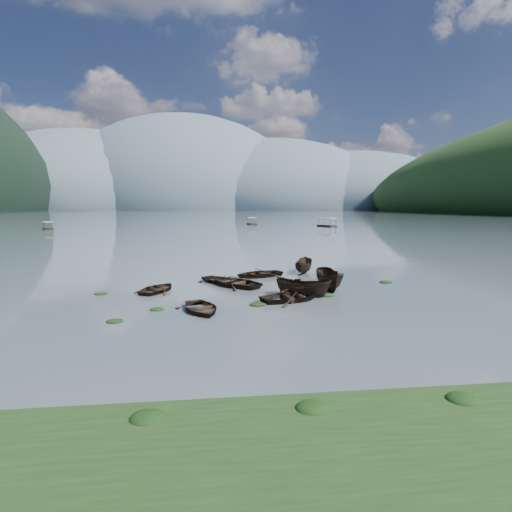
{
  "coord_description": "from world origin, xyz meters",
  "views": [
    {
      "loc": [
        -4.09,
        -23.44,
        6.42
      ],
      "look_at": [
        0.0,
        12.0,
        2.0
      ],
      "focal_mm": 28.0,
      "sensor_mm": 36.0,
      "label": 1
    }
  ],
  "objects": [
    {
      "name": "weed_clump_0",
      "position": [
        -9.46,
        -0.94,
        0.0
      ],
      "size": [
        0.95,
        0.78,
        0.21
      ],
      "primitive_type": "ellipsoid",
      "color": "black",
      "rests_on": "ground"
    },
    {
      "name": "weed_clump_2",
      "position": [
        -1.01,
        1.94,
        0.0
      ],
      "size": [
        1.13,
        0.9,
        0.24
      ],
      "primitive_type": "ellipsoid",
      "color": "black",
      "rests_on": "ground"
    },
    {
      "name": "pontoon_left",
      "position": [
        -49.38,
        94.89,
        0.0
      ],
      "size": [
        4.56,
        6.05,
        2.15
      ],
      "primitive_type": null,
      "rotation": [
        0.0,
        0.0,
        0.46
      ],
      "color": "black",
      "rests_on": "ground"
    },
    {
      "name": "rowboat_6",
      "position": [
        -3.26,
        10.08,
        0.0
      ],
      "size": [
        4.77,
        4.95,
        0.84
      ],
      "primitive_type": "imported",
      "rotation": [
        0.0,
        0.0,
        0.67
      ],
      "color": "black",
      "rests_on": "ground"
    },
    {
      "name": "weed_clump_5",
      "position": [
        -12.15,
        6.53,
        0.0
      ],
      "size": [
        0.99,
        0.8,
        0.21
      ],
      "primitive_type": "ellipsoid",
      "color": "black",
      "rests_on": "ground"
    },
    {
      "name": "weed_clump_6",
      "position": [
        -2.25,
        12.11,
        0.0
      ],
      "size": [
        1.03,
        0.86,
        0.22
      ],
      "primitive_type": "ellipsoid",
      "color": "black",
      "rests_on": "ground"
    },
    {
      "name": "haze_mtn_c",
      "position": [
        140.0,
        900.0,
        0.0
      ],
      "size": [
        520.0,
        520.0,
        260.0
      ],
      "primitive_type": "ellipsoid",
      "color": "#475666",
      "rests_on": "ground"
    },
    {
      "name": "rowboat_7",
      "position": [
        0.33,
        12.61,
        0.0
      ],
      "size": [
        5.37,
        4.61,
        0.94
      ],
      "primitive_type": "imported",
      "rotation": [
        0.0,
        0.0,
        5.07
      ],
      "color": "black",
      "rests_on": "ground"
    },
    {
      "name": "haze_mtn_d",
      "position": [
        320.0,
        900.0,
        0.0
      ],
      "size": [
        520.0,
        520.0,
        220.0
      ],
      "primitive_type": "ellipsoid",
      "color": "#475666",
      "rests_on": "ground"
    },
    {
      "name": "pontoon_centre",
      "position": [
        10.99,
        120.48,
        0.0
      ],
      "size": [
        3.11,
        6.58,
        2.46
      ],
      "primitive_type": null,
      "rotation": [
        0.0,
        0.0,
        0.07
      ],
      "color": "black",
      "rests_on": "ground"
    },
    {
      "name": "rowboat_8",
      "position": [
        4.93,
        14.34,
        0.0
      ],
      "size": [
        2.87,
        4.31,
        1.56
      ],
      "primitive_type": "imported",
      "rotation": [
        0.0,
        0.0,
        2.77
      ],
      "color": "black",
      "rests_on": "ground"
    },
    {
      "name": "pontoon_right",
      "position": [
        33.91,
        103.47,
        0.0
      ],
      "size": [
        5.31,
        7.46,
        2.64
      ],
      "primitive_type": null,
      "rotation": [
        0.0,
        0.0,
        0.4
      ],
      "color": "black",
      "rests_on": "ground"
    },
    {
      "name": "weed_clump_1",
      "position": [
        -7.44,
        1.43,
        0.0
      ],
      "size": [
        0.93,
        0.74,
        0.2
      ],
      "primitive_type": "ellipsoid",
      "color": "black",
      "rests_on": "ground"
    },
    {
      "name": "weed_clump_4",
      "position": [
        4.19,
        4.04,
        0.0
      ],
      "size": [
        1.2,
        0.95,
        0.25
      ],
      "primitive_type": "ellipsoid",
      "color": "black",
      "rests_on": "ground"
    },
    {
      "name": "haze_mtn_a",
      "position": [
        -260.0,
        900.0,
        0.0
      ],
      "size": [
        520.0,
        520.0,
        280.0
      ],
      "primitive_type": "ellipsoid",
      "color": "#475666",
      "rests_on": "ground"
    },
    {
      "name": "weed_clump_3",
      "position": [
        2.27,
        7.88,
        0.0
      ],
      "size": [
        0.93,
        0.78,
        0.21
      ],
      "primitive_type": "ellipsoid",
      "color": "black",
      "rests_on": "ground"
    },
    {
      "name": "rowboat_5",
      "position": [
        5.18,
        6.44,
        0.0
      ],
      "size": [
        2.06,
        4.8,
        1.81
      ],
      "primitive_type": "imported",
      "rotation": [
        0.0,
        0.0,
        -0.06
      ],
      "color": "black",
      "rests_on": "ground"
    },
    {
      "name": "haze_mtn_b",
      "position": [
        -60.0,
        900.0,
        0.0
      ],
      "size": [
        520.0,
        520.0,
        340.0
      ],
      "primitive_type": "ellipsoid",
      "color": "#475666",
      "rests_on": "ground"
    },
    {
      "name": "ground_plane",
      "position": [
        0.0,
        0.0,
        0.0
      ],
      "size": [
        2400.0,
        2400.0,
        0.0
      ],
      "primitive_type": "plane",
      "color": "#49545B"
    },
    {
      "name": "rowboat_1",
      "position": [
        -8.09,
        7.14,
        0.0
      ],
      "size": [
        4.11,
        4.66,
        0.8
      ],
      "primitive_type": "imported",
      "rotation": [
        0.0,
        0.0,
        2.72
      ],
      "color": "black",
      "rests_on": "ground"
    },
    {
      "name": "near_shore",
      "position": [
        0.0,
        -14.0,
        0.0
      ],
      "size": [
        60.0,
        6.0,
        0.5
      ],
      "primitive_type": "cube",
      "color": "black",
      "rests_on": "ground"
    },
    {
      "name": "rowboat_2",
      "position": [
        2.51,
        4.17,
        0.0
      ],
      "size": [
        4.33,
        3.4,
        1.59
      ],
      "primitive_type": "imported",
      "rotation": [
        0.0,
        0.0,
        1.05
      ],
      "color": "black",
      "rests_on": "ground"
    },
    {
      "name": "weed_clump_7",
      "position": [
        10.72,
        8.44,
        0.0
      ],
      "size": [
        1.13,
        0.9,
        0.25
      ],
      "primitive_type": "ellipsoid",
      "color": "black",
      "rests_on": "ground"
    },
    {
      "name": "rowboat_0",
      "position": [
        -4.72,
        0.75,
        0.0
      ],
      "size": [
        3.81,
        4.55,
        0.81
      ],
      "primitive_type": "imported",
      "rotation": [
        0.0,
        0.0,
        0.3
      ],
      "color": "black",
      "rests_on": "ground"
    },
    {
      "name": "rowboat_3",
      "position": [
        -2.12,
        8.55,
        0.0
      ],
      "size": [
        5.78,
        5.88,
        1.0
      ],
      "primitive_type": "imported",
      "rotation": [
        0.0,
        0.0,
        3.88
      ],
      "color": "black",
      "rests_on": "ground"
    },
    {
      "name": "rowboat_4",
      "position": [
        1.43,
        2.95,
        0.0
      ],
      "size": [
        5.23,
        4.4,
        0.93
      ],
      "primitive_type": "imported",
      "rotation": [
        0.0,
        0.0,
        1.88
      ],
      "color": "black",
      "rests_on": "ground"
    }
  ]
}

